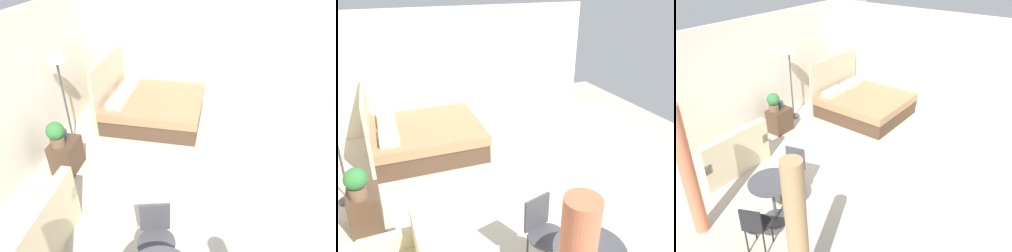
# 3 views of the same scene
# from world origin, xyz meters

# --- Properties ---
(ground_plane) EXTENTS (9.21, 8.72, 0.02)m
(ground_plane) POSITION_xyz_m (0.00, 0.00, -0.01)
(ground_plane) COLOR #B2A899
(wall_back) EXTENTS (9.21, 0.12, 2.53)m
(wall_back) POSITION_xyz_m (0.00, 2.86, 1.26)
(wall_back) COLOR silver
(wall_back) RESTS_ON ground
(wall_right) EXTENTS (0.12, 5.72, 2.53)m
(wall_right) POSITION_xyz_m (3.10, 0.00, 1.26)
(wall_right) COLOR silver
(wall_right) RESTS_ON ground
(bed) EXTENTS (1.87, 2.07, 1.36)m
(bed) POSITION_xyz_m (1.95, 1.17, 0.31)
(bed) COLOR #473323
(bed) RESTS_ON ground
(couch) EXTENTS (1.45, 0.72, 0.89)m
(couch) POSITION_xyz_m (-1.57, 1.91, 0.30)
(couch) COLOR beige
(couch) RESTS_ON ground
(nightstand) EXTENTS (0.51, 0.40, 0.55)m
(nightstand) POSITION_xyz_m (0.08, 2.25, 0.27)
(nightstand) COLOR #473323
(nightstand) RESTS_ON ground
(potted_plant) EXTENTS (0.29, 0.29, 0.42)m
(potted_plant) POSITION_xyz_m (-0.02, 2.28, 0.78)
(potted_plant) COLOR brown
(potted_plant) RESTS_ON nightstand
(vase) EXTENTS (0.12, 0.12, 0.15)m
(vase) POSITION_xyz_m (0.20, 2.29, 0.62)
(vase) COLOR slate
(vase) RESTS_ON nightstand
(floor_lamp) EXTENTS (0.34, 0.34, 1.86)m
(floor_lamp) POSITION_xyz_m (0.80, 2.50, 1.56)
(floor_lamp) COLOR #3F3F44
(floor_lamp) RESTS_ON ground
(balcony_table) EXTENTS (0.71, 0.71, 0.76)m
(balcony_table) POSITION_xyz_m (-2.04, 0.22, 0.53)
(balcony_table) COLOR #3F3F44
(balcony_table) RESTS_ON ground
(cafe_chair_near_window) EXTENTS (0.53, 0.53, 0.91)m
(cafe_chair_near_window) POSITION_xyz_m (-1.40, 0.39, 0.56)
(cafe_chair_near_window) COLOR #3F3F44
(cafe_chair_near_window) RESTS_ON ground
(cafe_chair_near_couch) EXTENTS (0.50, 0.50, 0.83)m
(cafe_chair_near_couch) POSITION_xyz_m (-2.63, -0.04, 0.51)
(cafe_chair_near_couch) COLOR black
(cafe_chair_near_couch) RESTS_ON ground
(curtain_left) EXTENTS (0.23, 0.23, 2.12)m
(curtain_left) POSITION_xyz_m (-2.85, -1.09, 1.06)
(curtain_left) COLOR tan
(curtain_left) RESTS_ON ground
(curtain_right) EXTENTS (0.21, 0.21, 2.12)m
(curtain_right) POSITION_xyz_m (-2.85, 1.00, 1.06)
(curtain_right) COLOR #D1704C
(curtain_right) RESTS_ON ground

